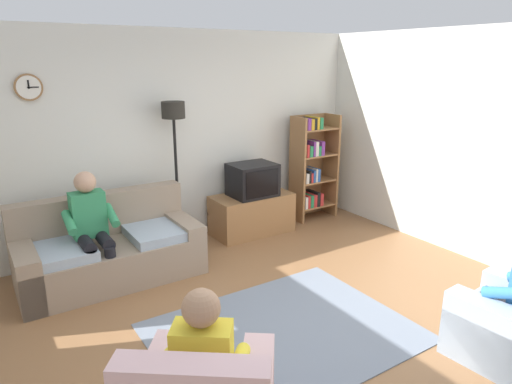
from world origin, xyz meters
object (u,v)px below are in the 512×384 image
at_px(person_on_couch, 92,225).
at_px(bookshelf, 311,166).
at_px(floor_lamp, 174,135).
at_px(person_in_left_armchair, 206,361).
at_px(tv, 253,180).
at_px(couch, 110,252).
at_px(tv_stand, 252,214).

bearing_deg(person_on_couch, bookshelf, 8.70).
distance_m(bookshelf, floor_lamp, 2.23).
distance_m(bookshelf, person_in_left_armchair, 4.45).
bearing_deg(floor_lamp, person_in_left_armchair, -110.50).
bearing_deg(floor_lamp, tv, -6.75).
bearing_deg(tv, couch, -171.45).
xyz_separation_m(tv, person_in_left_armchair, (-2.18, -2.92, -0.16)).
height_order(couch, tv, tv).
height_order(bookshelf, floor_lamp, floor_lamp).
height_order(couch, floor_lamp, floor_lamp).
bearing_deg(person_in_left_armchair, couch, 86.97).
bearing_deg(floor_lamp, person_on_couch, -155.43).
bearing_deg(floor_lamp, bookshelf, -0.88).
distance_m(couch, floor_lamp, 1.57).
height_order(tv_stand, floor_lamp, floor_lamp).
relative_size(tv, bookshelf, 0.39).
height_order(person_on_couch, person_in_left_armchair, person_on_couch).
distance_m(tv_stand, person_in_left_armchair, 3.67).
relative_size(tv_stand, bookshelf, 0.71).
xyz_separation_m(couch, person_on_couch, (-0.18, -0.11, 0.39)).
distance_m(bookshelf, person_on_couch, 3.36).
bearing_deg(tv, floor_lamp, 173.25).
bearing_deg(couch, floor_lamp, 23.32).
relative_size(floor_lamp, person_on_couch, 1.49).
height_order(tv, bookshelf, bookshelf).
height_order(couch, tv_stand, couch).
distance_m(couch, bookshelf, 3.20).
height_order(bookshelf, person_on_couch, bookshelf).
xyz_separation_m(couch, tv_stand, (2.04, 0.33, -0.04)).
relative_size(tv_stand, person_on_couch, 0.89).
xyz_separation_m(couch, floor_lamp, (1.00, 0.43, 1.14)).
relative_size(bookshelf, floor_lamp, 0.84).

